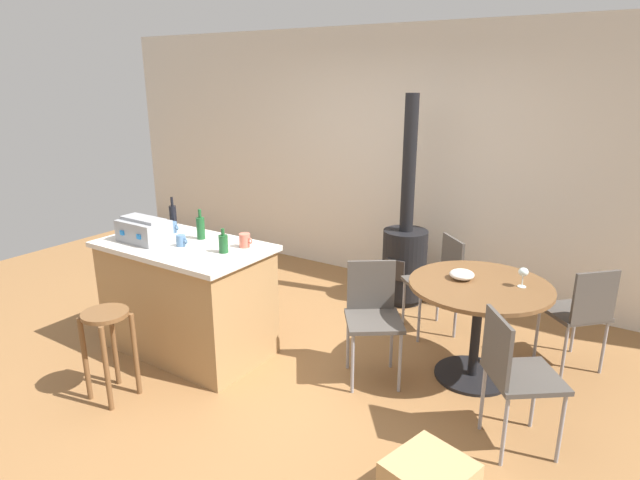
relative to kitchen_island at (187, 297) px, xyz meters
The scene contains 19 objects.
ground_plane 0.91m from the kitchen_island, ahead, with size 8.80×8.80×0.00m, color olive.
back_wall 2.73m from the kitchen_island, 72.49° to the left, with size 8.00×0.10×2.70m, color beige.
kitchen_island is the anchor object (origin of this frame).
wooden_stool 0.79m from the kitchen_island, 85.72° to the right, with size 0.31×0.31×0.66m.
dining_table 2.29m from the kitchen_island, 22.23° to the left, with size 1.02×1.02×0.76m.
folding_chair_near 2.15m from the kitchen_island, 42.50° to the left, with size 0.57×0.57×0.86m.
folding_chair_far 1.53m from the kitchen_island, 17.97° to the left, with size 0.56×0.56×0.88m.
folding_chair_left 2.55m from the kitchen_island, ahead, with size 0.56×0.56×0.88m.
folding_chair_right 3.07m from the kitchen_island, 27.21° to the left, with size 0.57×0.57×0.85m.
wood_stove 2.17m from the kitchen_island, 60.72° to the left, with size 0.44×0.45×2.05m.
toolbox 0.64m from the kitchen_island, 158.69° to the right, with size 0.40×0.27×0.20m.
bottle_0 0.58m from the kitchen_island, 82.25° to the left, with size 0.07×0.07×0.25m.
bottle_1 0.68m from the kitchen_island, ahead, with size 0.07×0.07×0.19m.
bottle_2 0.74m from the kitchen_island, 146.23° to the left, with size 0.06×0.06×0.28m.
cup_0 0.51m from the kitchen_island, 53.59° to the right, with size 0.11×0.08×0.09m.
cup_1 0.72m from the kitchen_island, 23.58° to the left, with size 0.12×0.09×0.11m.
cup_2 0.62m from the kitchen_island, 150.53° to the left, with size 0.12×0.08×0.09m.
wine_glass 2.60m from the kitchen_island, 22.18° to the left, with size 0.07×0.07×0.14m.
serving_bowl 2.18m from the kitchen_island, 24.19° to the left, with size 0.18×0.18×0.07m, color white.
Camera 1 is at (2.34, -2.87, 2.20)m, focal length 30.01 mm.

